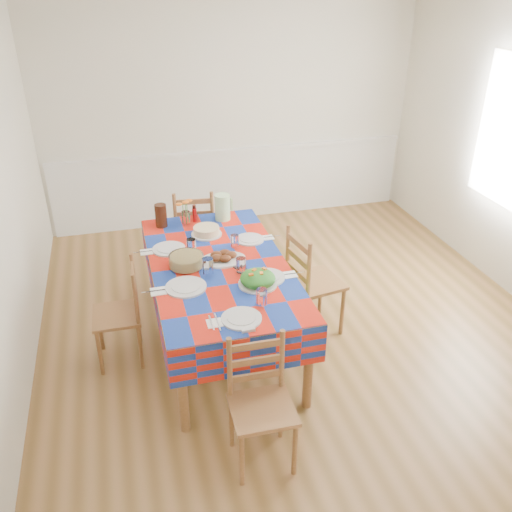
{
  "coord_description": "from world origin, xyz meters",
  "views": [
    {
      "loc": [
        -1.4,
        -3.8,
        2.91
      ],
      "look_at": [
        -0.39,
        -0.03,
        0.8
      ],
      "focal_mm": 38.0,
      "sensor_mm": 36.0,
      "label": 1
    }
  ],
  "objects_px": {
    "chair_near": "(261,404)",
    "chair_far": "(195,232)",
    "chair_left": "(122,314)",
    "dining_table": "(219,273)",
    "tea_pitcher": "(161,215)",
    "meat_platter": "(223,258)",
    "chair_right": "(311,283)",
    "green_pitcher": "(222,207)"
  },
  "relations": [
    {
      "from": "chair_far",
      "to": "chair_left",
      "type": "height_order",
      "value": "chair_far"
    },
    {
      "from": "meat_platter",
      "to": "chair_right",
      "type": "bearing_deg",
      "value": -3.53
    },
    {
      "from": "chair_far",
      "to": "dining_table",
      "type": "bearing_deg",
      "value": 96.88
    },
    {
      "from": "meat_platter",
      "to": "chair_near",
      "type": "distance_m",
      "value": 1.36
    },
    {
      "from": "green_pitcher",
      "to": "chair_far",
      "type": "bearing_deg",
      "value": 116.56
    },
    {
      "from": "dining_table",
      "to": "meat_platter",
      "type": "distance_m",
      "value": 0.13
    },
    {
      "from": "meat_platter",
      "to": "dining_table",
      "type": "bearing_deg",
      "value": -136.74
    },
    {
      "from": "dining_table",
      "to": "chair_left",
      "type": "xyz_separation_m",
      "value": [
        -0.81,
        -0.0,
        -0.26
      ]
    },
    {
      "from": "green_pitcher",
      "to": "tea_pitcher",
      "type": "distance_m",
      "value": 0.57
    },
    {
      "from": "chair_near",
      "to": "chair_left",
      "type": "height_order",
      "value": "chair_near"
    },
    {
      "from": "chair_near",
      "to": "chair_right",
      "type": "distance_m",
      "value": 1.5
    },
    {
      "from": "green_pitcher",
      "to": "meat_platter",
      "type": "bearing_deg",
      "value": -101.88
    },
    {
      "from": "green_pitcher",
      "to": "chair_left",
      "type": "xyz_separation_m",
      "value": [
        -1.02,
        -0.84,
        -0.47
      ]
    },
    {
      "from": "meat_platter",
      "to": "chair_right",
      "type": "height_order",
      "value": "chair_right"
    },
    {
      "from": "chair_right",
      "to": "green_pitcher",
      "type": "bearing_deg",
      "value": 25.62
    },
    {
      "from": "tea_pitcher",
      "to": "chair_right",
      "type": "relative_size",
      "value": 0.22
    },
    {
      "from": "meat_platter",
      "to": "tea_pitcher",
      "type": "xyz_separation_m",
      "value": [
        -0.41,
        0.79,
        0.08
      ]
    },
    {
      "from": "chair_right",
      "to": "chair_left",
      "type": "bearing_deg",
      "value": 80.36
    },
    {
      "from": "chair_far",
      "to": "chair_right",
      "type": "xyz_separation_m",
      "value": [
        0.81,
        -1.27,
        0.01
      ]
    },
    {
      "from": "meat_platter",
      "to": "chair_right",
      "type": "relative_size",
      "value": 0.38
    },
    {
      "from": "tea_pitcher",
      "to": "chair_right",
      "type": "bearing_deg",
      "value": -35.68
    },
    {
      "from": "tea_pitcher",
      "to": "chair_right",
      "type": "distance_m",
      "value": 1.49
    },
    {
      "from": "tea_pitcher",
      "to": "chair_left",
      "type": "relative_size",
      "value": 0.24
    },
    {
      "from": "meat_platter",
      "to": "tea_pitcher",
      "type": "distance_m",
      "value": 0.89
    },
    {
      "from": "tea_pitcher",
      "to": "chair_far",
      "type": "distance_m",
      "value": 0.7
    },
    {
      "from": "dining_table",
      "to": "chair_right",
      "type": "bearing_deg",
      "value": -0.53
    },
    {
      "from": "meat_platter",
      "to": "green_pitcher",
      "type": "relative_size",
      "value": 1.52
    },
    {
      "from": "tea_pitcher",
      "to": "chair_right",
      "type": "xyz_separation_m",
      "value": [
        1.17,
        -0.84,
        -0.41
      ]
    },
    {
      "from": "tea_pitcher",
      "to": "meat_platter",
      "type": "bearing_deg",
      "value": -62.82
    },
    {
      "from": "meat_platter",
      "to": "green_pitcher",
      "type": "bearing_deg",
      "value": 78.12
    },
    {
      "from": "meat_platter",
      "to": "chair_near",
      "type": "bearing_deg",
      "value": -91.79
    },
    {
      "from": "chair_far",
      "to": "chair_left",
      "type": "distance_m",
      "value": 1.5
    },
    {
      "from": "green_pitcher",
      "to": "chair_left",
      "type": "height_order",
      "value": "green_pitcher"
    },
    {
      "from": "meat_platter",
      "to": "chair_left",
      "type": "bearing_deg",
      "value": -177.28
    },
    {
      "from": "chair_far",
      "to": "tea_pitcher",
      "type": "bearing_deg",
      "value": 57.29
    },
    {
      "from": "meat_platter",
      "to": "chair_left",
      "type": "distance_m",
      "value": 0.93
    },
    {
      "from": "green_pitcher",
      "to": "tea_pitcher",
      "type": "xyz_separation_m",
      "value": [
        -0.57,
        -0.01,
        -0.02
      ]
    },
    {
      "from": "green_pitcher",
      "to": "tea_pitcher",
      "type": "height_order",
      "value": "green_pitcher"
    },
    {
      "from": "green_pitcher",
      "to": "chair_far",
      "type": "distance_m",
      "value": 0.65
    },
    {
      "from": "chair_near",
      "to": "chair_far",
      "type": "distance_m",
      "value": 2.54
    },
    {
      "from": "dining_table",
      "to": "chair_near",
      "type": "xyz_separation_m",
      "value": [
        0.0,
        -1.27,
        -0.25
      ]
    },
    {
      "from": "chair_left",
      "to": "dining_table",
      "type": "bearing_deg",
      "value": 91.22
    }
  ]
}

